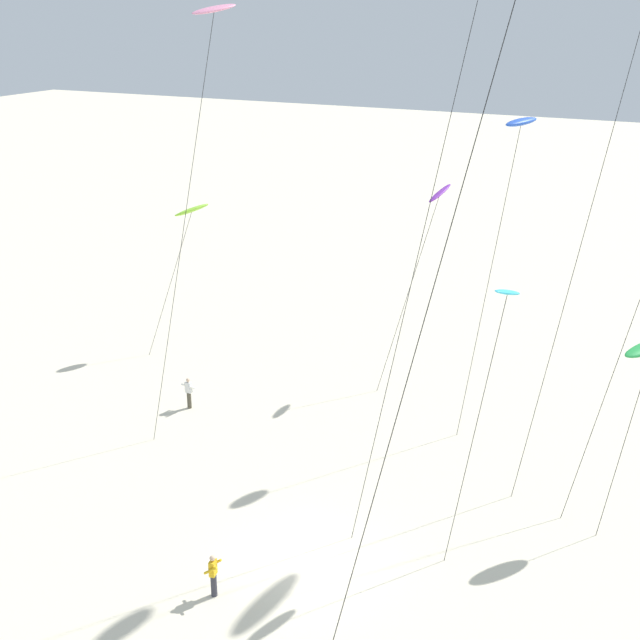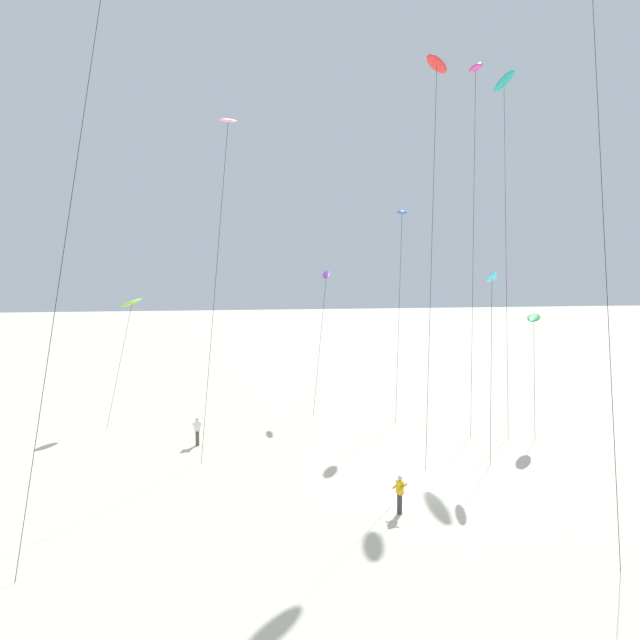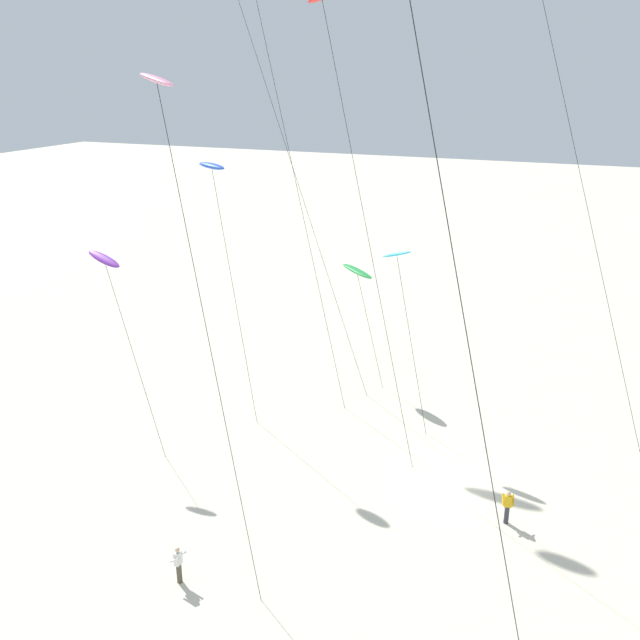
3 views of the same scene
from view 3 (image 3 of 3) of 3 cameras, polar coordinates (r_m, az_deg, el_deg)
The scene contains 9 objects.
ground_plane at distance 36.23m, azimuth 10.55°, elevation -13.06°, with size 260.00×260.00×0.00m, color beige.
kite_purple at distance 38.37m, azimuth -17.19°, elevation 4.59°, with size 2.17×5.19×10.55m.
kite_blue at distance 39.15m, azimuth -8.81°, elevation 12.12°, with size 1.92×3.97×14.71m.
kite_cyan at distance 38.16m, azimuth 6.36°, elevation 5.05°, with size 1.45×3.33×10.36m.
kite_red at distance 36.08m, azimuth 0.26°, elevation 24.52°, with size 3.74×7.39×23.02m.
kite_green at distance 44.37m, azimuth 3.06°, elevation 3.98°, with size 2.32×3.66×7.68m.
kite_pink at distance 25.52m, azimuth -13.04°, elevation 17.77°, with size 2.55×5.32×19.48m.
kite_flyer_nearest at distance 30.00m, azimuth -11.50°, elevation -18.95°, with size 0.57×0.54×1.67m.
kite_flyer_middle at distance 33.64m, azimuth 15.08°, elevation -14.49°, with size 0.60×0.62×1.67m.
Camera 3 is at (-30.07, -5.10, 19.56)m, focal length 39.14 mm.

